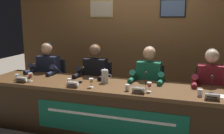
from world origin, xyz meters
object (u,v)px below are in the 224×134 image
(microphone_center_right, at_px, (145,83))
(panelist_far_right, at_px, (210,85))
(chair_far_left, at_px, (53,85))
(chair_far_right, at_px, (208,100))
(microphone_center_left, at_px, (81,77))
(juice_glass_far_left, at_px, (30,75))
(nameplate_center_right, at_px, (139,90))
(water_cup_far_left, at_px, (17,77))
(nameplate_far_right, at_px, (212,97))
(nameplate_center_left, at_px, (73,84))
(chair_center_right, at_px, (150,94))
(juice_glass_center_left, at_px, (91,81))
(panelist_far_left, at_px, (46,73))
(panelist_center_left, at_px, (94,76))
(water_pitcher_central, at_px, (105,76))
(juice_glass_center_right, at_px, (149,85))
(water_cup_far_right, at_px, (200,93))
(microphone_far_right, at_px, (212,88))
(water_cup_center_right, at_px, (127,88))
(panelist_center_right, at_px, (148,81))
(conference_table, at_px, (110,101))
(chair_center_left, at_px, (98,89))
(document_stack_far_right, at_px, (217,96))
(microphone_far_left, at_px, (31,73))
(water_cup_center_left, at_px, (69,82))
(nameplate_far_left, at_px, (21,79))

(microphone_center_right, xyz_separation_m, panelist_far_right, (0.84, 0.47, -0.08))
(chair_far_left, distance_m, chair_far_right, 2.64)
(microphone_center_left, bearing_deg, juice_glass_far_left, -166.11)
(nameplate_center_right, bearing_deg, water_cup_far_left, 176.66)
(nameplate_far_right, bearing_deg, panelist_far_right, 89.34)
(nameplate_center_left, height_order, chair_far_right, chair_far_right)
(chair_center_right, bearing_deg, juice_glass_center_left, -128.62)
(panelist_far_left, relative_size, panelist_far_right, 1.00)
(panelist_center_left, height_order, water_pitcher_central, panelist_center_left)
(microphone_center_left, xyz_separation_m, nameplate_center_right, (0.91, -0.28, -0.03))
(chair_center_right, distance_m, water_pitcher_central, 0.87)
(juice_glass_center_right, bearing_deg, water_cup_far_right, 0.75)
(microphone_far_right, bearing_deg, water_cup_center_right, -167.92)
(nameplate_far_right, bearing_deg, microphone_far_right, 89.29)
(panelist_far_left, relative_size, panelist_center_left, 1.00)
(microphone_far_right, bearing_deg, nameplate_center_right, -162.06)
(panelist_far_right, bearing_deg, panelist_center_right, 180.00)
(conference_table, height_order, panelist_far_left, panelist_far_left)
(microphone_center_left, distance_m, juice_glass_center_right, 1.04)
(chair_far_right, height_order, nameplate_far_right, chair_far_right)
(chair_far_right, relative_size, water_pitcher_central, 4.27)
(chair_center_left, bearing_deg, juice_glass_center_right, -38.14)
(panelist_center_right, bearing_deg, document_stack_far_right, -29.89)
(document_stack_far_right, bearing_deg, water_pitcher_central, 172.70)
(microphone_far_left, relative_size, microphone_center_right, 1.00)
(chair_center_left, xyz_separation_m, water_pitcher_central, (0.32, -0.55, 0.38))
(nameplate_center_left, relative_size, chair_far_right, 0.18)
(panelist_center_right, xyz_separation_m, water_cup_far_right, (0.74, -0.58, 0.05))
(microphone_center_left, height_order, water_pitcher_central, microphone_center_left)
(water_cup_center_right, xyz_separation_m, chair_far_right, (1.03, 0.84, -0.32))
(panelist_far_right, height_order, microphone_far_right, panelist_far_right)
(panelist_far_right, bearing_deg, microphone_far_right, -90.63)
(microphone_far_left, bearing_deg, juice_glass_center_left, -10.69)
(nameplate_far_right, bearing_deg, nameplate_center_right, -179.55)
(chair_center_right, xyz_separation_m, water_cup_far_right, (0.74, -0.78, 0.32))
(chair_far_left, relative_size, water_cup_far_right, 10.55)
(juice_glass_center_left, relative_size, water_cup_center_left, 1.46)
(water_cup_far_left, height_order, nameplate_center_right, water_cup_far_left)
(juice_glass_far_left, bearing_deg, water_cup_far_right, 0.60)
(juice_glass_center_right, height_order, nameplate_far_right, juice_glass_center_right)
(panelist_far_left, distance_m, microphone_center_left, 0.96)
(water_cup_center_right, height_order, microphone_center_right, microphone_center_right)
(panelist_center_left, height_order, chair_far_right, panelist_center_left)
(chair_center_right, bearing_deg, juice_glass_center_right, -81.19)
(microphone_center_right, bearing_deg, juice_glass_far_left, -175.48)
(water_cup_far_left, relative_size, document_stack_far_right, 0.39)
(panelist_center_left, height_order, water_cup_center_left, panelist_center_left)
(water_cup_center_right, bearing_deg, panelist_far_left, 158.37)
(water_cup_center_left, relative_size, nameplate_far_right, 0.51)
(nameplate_far_left, xyz_separation_m, juice_glass_far_left, (0.09, 0.09, 0.05))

